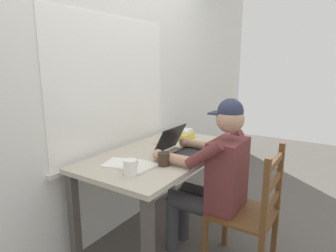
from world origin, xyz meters
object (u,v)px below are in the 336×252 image
Objects in this scene: seated_person at (214,174)px; book_stack_main at (184,134)px; wooden_chair at (250,213)px; computer_mouse at (205,145)px; coffee_mug_dark at (164,159)px; landscape_photo_print at (161,144)px; laptop at (181,148)px; desk at (163,164)px; coffee_mug_white at (131,167)px.

book_stack_main is at bearing 47.76° from seated_person.
computer_mouse is (0.33, 0.51, 0.33)m from wooden_chair.
landscape_photo_print is at bearing 36.28° from coffee_mug_dark.
laptop is (0.04, 0.58, 0.36)m from wooden_chair.
seated_person is 1.33× the size of wooden_chair.
coffee_mug_dark is at bearing 113.12° from wooden_chair.
laptop reaches higher than landscape_photo_print.
laptop reaches higher than coffee_mug_dark.
coffee_mug_dark reaches higher than landscape_photo_print.
wooden_chair is (-0.02, -0.73, -0.21)m from desk.
book_stack_main reaches higher than computer_mouse.
computer_mouse is at bearing 56.79° from wooden_chair.
laptop is 0.35m from landscape_photo_print.
wooden_chair reaches higher than coffee_mug_dark.
landscape_photo_print reaches higher than desk.
book_stack_main is (0.96, 0.16, -0.01)m from coffee_mug_white.
laptop is 2.71× the size of coffee_mug_white.
computer_mouse is 0.39m from landscape_photo_print.
coffee_mug_dark is 0.55m from landscape_photo_print.
seated_person reaches higher than landscape_photo_print.
seated_person is 12.25× the size of computer_mouse.
computer_mouse is (0.33, 0.23, 0.10)m from seated_person.
coffee_mug_white is (-0.83, 0.13, 0.03)m from computer_mouse.
desk is at bearing 34.80° from coffee_mug_dark.
desk is 0.54m from coffee_mug_white.
desk is at bearing 87.68° from seated_person.
laptop reaches higher than book_stack_main.
seated_person is (-0.02, -0.45, 0.02)m from desk.
computer_mouse is 0.31m from book_stack_main.
coffee_mug_dark is (0.26, -0.08, -0.00)m from coffee_mug_white.
desk is 13.92× the size of computer_mouse.
wooden_chair is at bearing -120.43° from book_stack_main.
landscape_photo_print is at bearing 108.75° from computer_mouse.
laptop is at bearing 86.46° from wooden_chair.
book_stack_main is (0.13, 0.28, 0.03)m from computer_mouse.
laptop is 0.31m from computer_mouse.
desk is 0.22m from laptop.
wooden_chair is 9.21× the size of computer_mouse.
coffee_mug_white is (-0.50, 0.36, 0.13)m from seated_person.
computer_mouse is (0.30, -0.07, -0.03)m from laptop.
coffee_mug_dark is (-0.25, -0.18, 0.15)m from desk.
laptop is at bearing 83.13° from seated_person.
seated_person reaches higher than computer_mouse.
book_stack_main is at bearing 9.26° from coffee_mug_white.
landscape_photo_print is at bearing 76.72° from wooden_chair.
book_stack_main reaches higher than desk.
computer_mouse is 0.82× the size of coffee_mug_dark.
laptop reaches higher than coffee_mug_white.
coffee_mug_white is 0.97m from book_stack_main.
landscape_photo_print is (0.19, 0.15, 0.10)m from desk.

